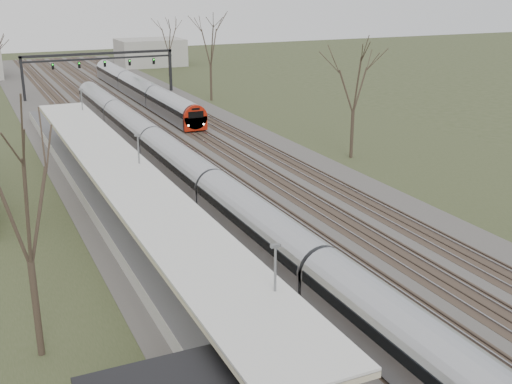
# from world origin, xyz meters

# --- Properties ---
(track_bed) EXTENTS (24.00, 160.00, 0.22)m
(track_bed) POSITION_xyz_m (0.26, 55.00, 0.06)
(track_bed) COLOR #474442
(track_bed) RESTS_ON ground
(platform) EXTENTS (3.50, 69.00, 1.00)m
(platform) POSITION_xyz_m (-9.05, 37.50, 0.50)
(platform) COLOR #9E9B93
(platform) RESTS_ON ground
(canopy) EXTENTS (4.10, 50.00, 3.11)m
(canopy) POSITION_xyz_m (-9.05, 32.99, 3.93)
(canopy) COLOR slate
(canopy) RESTS_ON platform
(signal_gantry) EXTENTS (21.00, 0.59, 6.08)m
(signal_gantry) POSITION_xyz_m (0.29, 84.99, 4.91)
(signal_gantry) COLOR black
(signal_gantry) RESTS_ON ground
(tree_west_near) EXTENTS (5.00, 5.00, 10.30)m
(tree_west_near) POSITION_xyz_m (-16.00, 20.00, 7.29)
(tree_west_near) COLOR #2D231C
(tree_west_near) RESTS_ON ground
(tree_east_far) EXTENTS (5.00, 5.00, 10.30)m
(tree_east_far) POSITION_xyz_m (14.00, 42.00, 7.29)
(tree_east_far) COLOR #2D231C
(tree_east_far) RESTS_ON ground
(train_near) EXTENTS (2.62, 75.21, 3.05)m
(train_near) POSITION_xyz_m (-2.50, 41.40, 1.48)
(train_near) COLOR #A0A2A9
(train_near) RESTS_ON ground
(train_far) EXTENTS (2.62, 45.21, 3.05)m
(train_far) POSITION_xyz_m (4.50, 79.73, 1.48)
(train_far) COLOR #A0A2A9
(train_far) RESTS_ON ground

